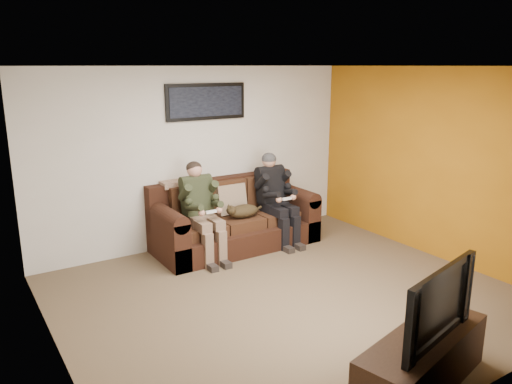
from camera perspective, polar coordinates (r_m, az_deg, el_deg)
floor at (r=5.94m, az=3.71°, el=-11.78°), size 5.00×5.00×0.00m
ceiling at (r=5.34m, az=4.17°, el=14.16°), size 5.00×5.00×0.00m
wall_back at (r=7.39m, az=-6.51°, el=4.00°), size 5.00×0.00×5.00m
wall_front at (r=4.00m, az=23.53°, el=-6.06°), size 5.00×0.00×5.00m
wall_left at (r=4.53m, az=-22.49°, el=-3.62°), size 0.00×4.50×4.50m
wall_right at (r=7.24m, az=20.09°, el=3.00°), size 0.00×4.50×4.50m
accent_wall_right at (r=7.23m, az=20.04°, el=3.00°), size 0.00×4.50×4.50m
sofa at (r=7.40m, az=-2.65°, el=-3.34°), size 2.38×1.03×0.98m
throw_pillow at (r=7.35m, az=-2.86°, el=-0.83°), size 0.46×0.22×0.45m
throw_blanket at (r=7.18m, az=-8.92°, el=0.98°), size 0.49×0.24×0.09m
person_left at (r=6.84m, az=-6.32°, el=-1.48°), size 0.51×0.87×1.33m
person_right at (r=7.45m, az=2.19°, el=-0.07°), size 0.51×0.86×1.34m
cat at (r=7.16m, az=-1.56°, el=-2.18°), size 0.66×0.26×0.24m
framed_poster at (r=7.31m, az=-5.71°, el=10.24°), size 1.25×0.05×0.52m
tv_stand at (r=4.57m, az=18.45°, el=-17.90°), size 1.53×0.80×0.46m
television at (r=4.31m, az=19.03°, el=-11.73°), size 1.10×0.39×0.63m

